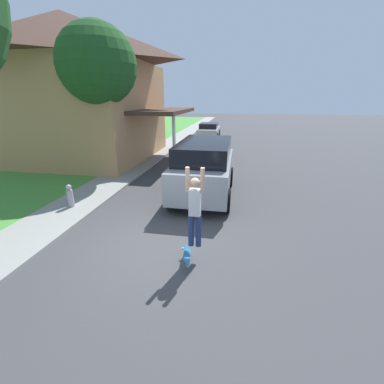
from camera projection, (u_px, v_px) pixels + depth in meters
ground_plane at (157, 247)px, 6.55m from camera, size 120.00×120.00×0.00m
lawn at (44, 170)px, 13.40m from camera, size 10.00×80.00×0.08m
sidewalk at (124, 174)px, 12.67m from camera, size 1.80×80.00×0.10m
house at (70, 86)px, 15.08m from camera, size 11.88×9.02×7.97m
lawn_tree_far at (97, 66)px, 10.91m from camera, size 3.35×3.35×6.50m
suv_parked at (204, 167)px, 9.67m from camera, size 2.13×4.52×2.08m
car_down_street at (209, 130)px, 24.46m from camera, size 1.97×4.11×1.36m
skateboarder at (195, 208)px, 5.60m from camera, size 0.41×0.22×1.86m
skateboard at (187, 255)px, 5.80m from camera, size 0.29×0.79×0.30m
fire_hydrant at (70, 196)px, 8.62m from camera, size 0.20×0.20×0.78m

